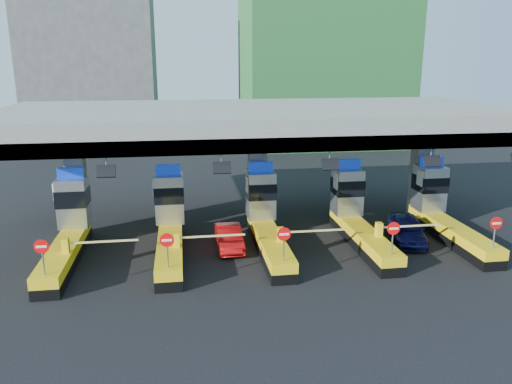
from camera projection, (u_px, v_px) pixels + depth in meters
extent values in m
plane|color=black|center=(266.00, 245.00, 26.56)|extent=(120.00, 120.00, 0.00)
cube|color=slate|center=(257.00, 121.00, 27.82)|extent=(28.00, 12.00, 1.50)
cube|color=#4C4C49|center=(277.00, 144.00, 22.48)|extent=(28.00, 0.60, 0.70)
cube|color=slate|center=(77.00, 188.00, 27.29)|extent=(1.00, 1.00, 5.50)
cube|color=slate|center=(257.00, 182.00, 28.72)|extent=(1.00, 1.00, 5.50)
cube|color=slate|center=(421.00, 176.00, 30.16)|extent=(1.00, 1.00, 5.50)
cylinder|color=slate|center=(106.00, 162.00, 21.56)|extent=(0.06, 0.06, 0.50)
cube|color=black|center=(106.00, 171.00, 21.45)|extent=(0.80, 0.38, 0.54)
cylinder|color=slate|center=(221.00, 159.00, 22.27)|extent=(0.06, 0.06, 0.50)
cube|color=black|center=(222.00, 168.00, 22.17)|extent=(0.80, 0.38, 0.54)
cylinder|color=slate|center=(330.00, 156.00, 22.99)|extent=(0.06, 0.06, 0.50)
cube|color=black|center=(331.00, 164.00, 22.89)|extent=(0.80, 0.38, 0.54)
cylinder|color=slate|center=(431.00, 153.00, 23.71)|extent=(0.06, 0.06, 0.50)
cube|color=black|center=(433.00, 161.00, 23.61)|extent=(0.80, 0.38, 0.54)
cube|color=black|center=(66.00, 258.00, 24.11)|extent=(1.20, 8.00, 0.50)
cube|color=#E5B70C|center=(65.00, 249.00, 23.98)|extent=(1.20, 8.00, 0.50)
cube|color=#9EA3A8|center=(73.00, 202.00, 26.25)|extent=(1.50, 1.50, 2.60)
cube|color=black|center=(73.00, 197.00, 26.16)|extent=(1.56, 1.56, 0.90)
cube|color=#0C2DBF|center=(71.00, 173.00, 25.85)|extent=(1.30, 0.35, 0.55)
cube|color=white|center=(55.00, 191.00, 25.67)|extent=(0.06, 0.70, 0.90)
cylinder|color=slate|center=(43.00, 260.00, 20.31)|extent=(0.07, 0.07, 1.30)
cylinder|color=red|center=(41.00, 247.00, 20.12)|extent=(0.60, 0.04, 0.60)
cube|color=white|center=(41.00, 247.00, 20.10)|extent=(0.42, 0.02, 0.10)
cube|color=#E5B70C|center=(66.00, 246.00, 22.73)|extent=(0.30, 0.35, 0.70)
cube|color=white|center=(103.00, 242.00, 22.94)|extent=(3.20, 0.08, 0.08)
cube|color=black|center=(170.00, 253.00, 24.82)|extent=(1.20, 8.00, 0.50)
cube|color=#E5B70C|center=(170.00, 243.00, 24.70)|extent=(1.20, 8.00, 0.50)
cube|color=#9EA3A8|center=(170.00, 198.00, 26.97)|extent=(1.50, 1.50, 2.60)
cube|color=black|center=(169.00, 193.00, 26.88)|extent=(1.56, 1.56, 0.90)
cube|color=#0C2DBF|center=(168.00, 170.00, 26.57)|extent=(1.30, 0.35, 0.55)
cube|color=white|center=(154.00, 188.00, 26.39)|extent=(0.06, 0.70, 0.90)
cylinder|color=slate|center=(168.00, 253.00, 21.02)|extent=(0.07, 0.07, 1.30)
cylinder|color=red|center=(167.00, 240.00, 20.84)|extent=(0.60, 0.04, 0.60)
cube|color=white|center=(167.00, 240.00, 20.82)|extent=(0.42, 0.02, 0.10)
cube|color=#E5B70C|center=(176.00, 240.00, 23.44)|extent=(0.30, 0.35, 0.70)
cube|color=white|center=(211.00, 236.00, 23.66)|extent=(3.20, 0.08, 0.08)
cube|color=black|center=(269.00, 247.00, 25.54)|extent=(1.20, 8.00, 0.50)
cube|color=#E5B70C|center=(269.00, 238.00, 25.41)|extent=(1.20, 8.00, 0.50)
cube|color=#9EA3A8|center=(261.00, 195.00, 27.69)|extent=(1.50, 1.50, 2.60)
cube|color=black|center=(261.00, 189.00, 27.59)|extent=(1.56, 1.56, 0.90)
cube|color=#0C2DBF|center=(261.00, 167.00, 27.29)|extent=(1.30, 0.35, 0.55)
cube|color=white|center=(247.00, 184.00, 27.11)|extent=(0.06, 0.70, 0.90)
cylinder|color=slate|center=(284.00, 247.00, 21.74)|extent=(0.07, 0.07, 1.30)
cylinder|color=red|center=(284.00, 234.00, 21.56)|extent=(0.60, 0.04, 0.60)
cube|color=white|center=(284.00, 234.00, 21.53)|extent=(0.42, 0.02, 0.10)
cube|color=#E5B70C|center=(281.00, 234.00, 24.16)|extent=(0.30, 0.35, 0.70)
cube|color=white|center=(314.00, 231.00, 24.37)|extent=(3.20, 0.08, 0.08)
cube|color=black|center=(362.00, 242.00, 26.26)|extent=(1.20, 8.00, 0.50)
cube|color=#E5B70C|center=(363.00, 233.00, 26.13)|extent=(1.20, 8.00, 0.50)
cube|color=#9EA3A8|center=(347.00, 191.00, 28.41)|extent=(1.50, 1.50, 2.60)
cube|color=black|center=(348.00, 186.00, 28.31)|extent=(1.56, 1.56, 0.90)
cube|color=#0C2DBF|center=(348.00, 164.00, 28.00)|extent=(1.30, 0.35, 0.55)
cube|color=white|center=(336.00, 181.00, 27.83)|extent=(0.06, 0.70, 0.90)
cylinder|color=slate|center=(392.00, 241.00, 22.46)|extent=(0.07, 0.07, 1.30)
cylinder|color=red|center=(394.00, 228.00, 22.28)|extent=(0.60, 0.04, 0.60)
cube|color=white|center=(394.00, 229.00, 22.25)|extent=(0.42, 0.02, 0.10)
cube|color=#E5B70C|center=(379.00, 229.00, 24.88)|extent=(0.30, 0.35, 0.70)
cube|color=white|center=(410.00, 226.00, 25.09)|extent=(3.20, 0.08, 0.08)
cube|color=black|center=(451.00, 237.00, 26.98)|extent=(1.20, 8.00, 0.50)
cube|color=#E5B70C|center=(452.00, 228.00, 26.85)|extent=(1.20, 8.00, 0.50)
cube|color=#9EA3A8|center=(429.00, 188.00, 29.13)|extent=(1.50, 1.50, 2.60)
cube|color=black|center=(430.00, 183.00, 29.03)|extent=(1.56, 1.56, 0.90)
cube|color=#0C2DBF|center=(432.00, 161.00, 28.72)|extent=(1.30, 0.35, 0.55)
cube|color=white|center=(420.00, 178.00, 28.55)|extent=(0.06, 0.70, 0.90)
cylinder|color=slate|center=(494.00, 235.00, 23.18)|extent=(0.07, 0.07, 1.30)
cylinder|color=red|center=(496.00, 223.00, 22.99)|extent=(0.60, 0.04, 0.60)
cube|color=white|center=(497.00, 223.00, 22.97)|extent=(0.42, 0.02, 0.10)
cube|color=#E5B70C|center=(472.00, 225.00, 25.60)|extent=(0.30, 0.35, 0.70)
cube|color=white|center=(501.00, 221.00, 25.81)|extent=(3.20, 0.08, 0.08)
cube|color=#1E5926|center=(325.00, 18.00, 55.27)|extent=(18.00, 12.00, 28.00)
cube|color=#4C4C49|center=(92.00, 65.00, 56.65)|extent=(14.00, 10.00, 18.00)
imported|color=black|center=(407.00, 229.00, 26.93)|extent=(2.66, 4.46, 1.42)
imported|color=#B00D0E|center=(229.00, 237.00, 25.96)|extent=(1.30, 3.59, 1.18)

